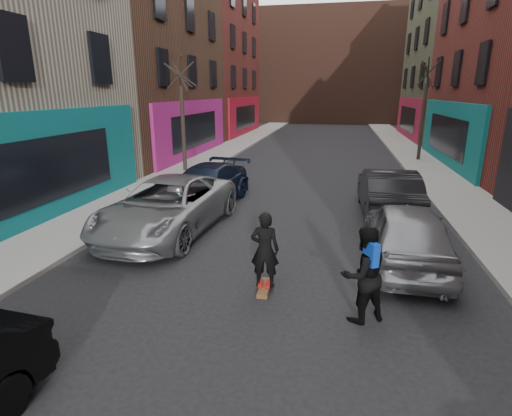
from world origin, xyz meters
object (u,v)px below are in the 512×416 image
at_px(parked_left_far, 168,206).
at_px(skateboarder, 265,250).
at_px(parked_left_end, 205,186).
at_px(parked_right_end, 388,192).
at_px(tree_right_far, 425,101).
at_px(skateboard, 265,288).
at_px(pedestrian, 363,274).
at_px(parked_right_far, 406,233).
at_px(tree_left_far, 182,105).

bearing_deg(parked_left_far, skateboarder, -37.44).
relative_size(parked_left_end, parked_right_end, 1.05).
height_order(tree_right_far, parked_left_end, tree_right_far).
distance_m(parked_left_end, skateboard, 6.90).
relative_size(tree_right_far, pedestrian, 3.78).
xyz_separation_m(parked_right_end, pedestrian, (-1.16, -6.94, 0.12)).
height_order(parked_right_far, parked_right_end, parked_right_end).
height_order(parked_left_far, parked_right_far, parked_left_far).
height_order(parked_right_end, pedestrian, pedestrian).
bearing_deg(parked_left_far, skateboard, -37.44).
relative_size(parked_right_end, skateboarder, 2.93).
relative_size(tree_right_far, parked_left_far, 1.19).
xyz_separation_m(parked_right_far, parked_right_end, (0.00, 4.09, 0.02)).
bearing_deg(skateboarder, parked_left_end, -63.49).
bearing_deg(skateboard, skateboarder, 177.61).
distance_m(tree_left_far, parked_left_end, 6.93).
height_order(parked_left_far, parked_right_end, parked_left_far).
height_order(tree_left_far, parked_left_far, tree_left_far).
bearing_deg(parked_left_end, skateboarder, -53.61).
bearing_deg(parked_right_far, skateboard, 35.08).
xyz_separation_m(tree_left_far, parked_right_end, (9.40, -5.47, -2.59)).
bearing_deg(tree_right_far, skateboarder, -109.00).
bearing_deg(tree_right_far, parked_left_end, -128.90).
bearing_deg(skateboard, pedestrian, -23.83).
xyz_separation_m(parked_right_far, skateboard, (-3.08, -2.10, -0.72)).
bearing_deg(tree_right_far, parked_right_far, -100.91).
bearing_deg(tree_right_far, tree_left_far, -154.18).
height_order(tree_left_far, skateboarder, tree_left_far).
bearing_deg(parked_left_far, parked_right_end, 29.48).
relative_size(tree_right_far, skateboarder, 4.17).
relative_size(tree_left_far, pedestrian, 3.62).
xyz_separation_m(tree_left_far, parked_right_far, (9.40, -9.56, -2.61)).
bearing_deg(tree_left_far, parked_left_end, -62.04).
relative_size(skateboarder, pedestrian, 0.91).
height_order(tree_left_far, tree_right_far, tree_right_far).
xyz_separation_m(tree_right_far, skateboard, (-6.08, -17.66, -3.48)).
xyz_separation_m(tree_right_far, pedestrian, (-4.16, -18.42, -2.62)).
distance_m(parked_right_far, skateboard, 3.80).
bearing_deg(skateboard, parked_left_end, 116.51).
height_order(tree_left_far, parked_left_end, tree_left_far).
xyz_separation_m(tree_right_far, parked_right_far, (-3.00, -15.56, -2.76)).
bearing_deg(pedestrian, parked_right_end, -130.23).
bearing_deg(skateboarder, parked_right_far, -148.13).
bearing_deg(parked_left_end, parked_right_end, 9.08).
distance_m(tree_right_far, parked_left_far, 17.67).
relative_size(parked_left_far, parked_left_end, 1.14).
height_order(tree_left_far, pedestrian, tree_left_far).
relative_size(tree_left_far, skateboarder, 3.99).
distance_m(skateboard, pedestrian, 2.24).
height_order(tree_right_far, parked_right_far, tree_right_far).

